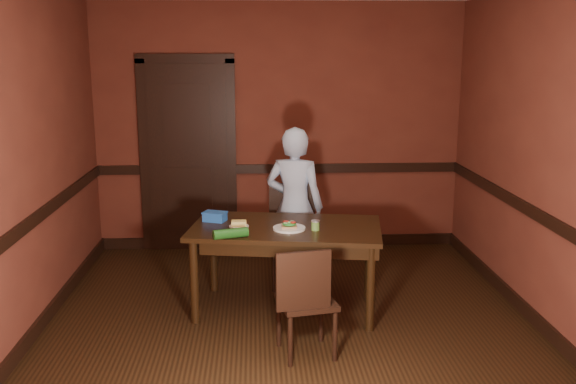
{
  "coord_description": "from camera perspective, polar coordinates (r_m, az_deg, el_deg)",
  "views": [
    {
      "loc": [
        -0.27,
        -4.77,
        2.18
      ],
      "look_at": [
        0.0,
        0.35,
        1.05
      ],
      "focal_mm": 40.0,
      "sensor_mm": 36.0,
      "label": 1
    }
  ],
  "objects": [
    {
      "name": "wrapped_veg",
      "position": [
        5.06,
        -5.13,
        -3.68
      ],
      "size": [
        0.29,
        0.16,
        0.08
      ],
      "primitive_type": "cylinder",
      "rotation": [
        0.0,
        1.57,
        0.32
      ],
      "color": "#1A4E17",
      "rests_on": "dining_table"
    },
    {
      "name": "sauce_jar",
      "position": [
        5.27,
        2.45,
        -2.97
      ],
      "size": [
        0.07,
        0.07,
        0.08
      ],
      "rotation": [
        0.0,
        0.0,
        0.01
      ],
      "color": "#61923C",
      "rests_on": "dining_table"
    },
    {
      "name": "chair_far",
      "position": [
        6.04,
        0.65,
        -3.98
      ],
      "size": [
        0.48,
        0.48,
        0.95
      ],
      "primitive_type": null,
      "rotation": [
        0.0,
        0.0,
        -0.1
      ],
      "color": "black",
      "rests_on": "floor"
    },
    {
      "name": "floor",
      "position": [
        5.25,
        0.2,
        -12.1
      ],
      "size": [
        4.0,
        4.5,
        0.01
      ],
      "primitive_type": "cube",
      "color": "black",
      "rests_on": "ground"
    },
    {
      "name": "wall_left",
      "position": [
        5.14,
        -22.65,
        2.17
      ],
      "size": [
        0.02,
        4.5,
        2.7
      ],
      "primitive_type": "cube",
      "color": "#5F291D",
      "rests_on": "ground"
    },
    {
      "name": "dado_right",
      "position": [
        5.43,
        21.64,
        -2.11
      ],
      "size": [
        0.03,
        4.5,
        0.1
      ],
      "primitive_type": "cube",
      "color": "black",
      "rests_on": "ground"
    },
    {
      "name": "sandwich_plate",
      "position": [
        5.29,
        0.11,
        -3.14
      ],
      "size": [
        0.27,
        0.27,
        0.07
      ],
      "rotation": [
        0.0,
        0.0,
        -0.09
      ],
      "color": "white",
      "rests_on": "dining_table"
    },
    {
      "name": "baseboard_right",
      "position": [
        5.69,
        20.96,
        -10.33
      ],
      "size": [
        0.03,
        4.5,
        0.12
      ],
      "primitive_type": "cube",
      "color": "black",
      "rests_on": "ground"
    },
    {
      "name": "food_tub",
      "position": [
        5.57,
        -6.52,
        -2.17
      ],
      "size": [
        0.23,
        0.19,
        0.08
      ],
      "rotation": [
        0.0,
        0.0,
        -0.36
      ],
      "color": "blue",
      "rests_on": "dining_table"
    },
    {
      "name": "baseboard_back",
      "position": [
        7.32,
        -0.77,
        -4.39
      ],
      "size": [
        4.0,
        0.03,
        0.12
      ],
      "primitive_type": "cube",
      "color": "black",
      "rests_on": "ground"
    },
    {
      "name": "dado_back",
      "position": [
        7.13,
        -0.79,
        2.09
      ],
      "size": [
        4.0,
        0.03,
        0.1
      ],
      "primitive_type": "cube",
      "color": "black",
      "rests_on": "ground"
    },
    {
      "name": "baseboard_left",
      "position": [
        5.5,
        -21.36,
        -11.17
      ],
      "size": [
        0.03,
        4.5,
        0.12
      ],
      "primitive_type": "cube",
      "color": "black",
      "rests_on": "ground"
    },
    {
      "name": "person",
      "position": [
        6.02,
        0.59,
        -1.3
      ],
      "size": [
        0.63,
        0.51,
        1.5
      ],
      "primitive_type": "imported",
      "rotation": [
        0.0,
        0.0,
        2.84
      ],
      "color": "#A4BBD9",
      "rests_on": "floor"
    },
    {
      "name": "dado_left",
      "position": [
        5.23,
        -22.09,
        -2.68
      ],
      "size": [
        0.03,
        4.5,
        0.1
      ],
      "primitive_type": "cube",
      "color": "black",
      "rests_on": "ground"
    },
    {
      "name": "wall_front",
      "position": [
        2.67,
        2.94,
        -5.76
      ],
      "size": [
        4.0,
        0.02,
        2.7
      ],
      "primitive_type": "cube",
      "color": "#5F291D",
      "rests_on": "ground"
    },
    {
      "name": "wall_right",
      "position": [
        5.35,
        22.17,
        2.57
      ],
      "size": [
        0.02,
        4.5,
        2.7
      ],
      "primitive_type": "cube",
      "color": "#5F291D",
      "rests_on": "ground"
    },
    {
      "name": "cheese_saucer",
      "position": [
        5.38,
        -4.38,
        -2.89
      ],
      "size": [
        0.16,
        0.16,
        0.05
      ],
      "rotation": [
        0.0,
        0.0,
        0.04
      ],
      "color": "white",
      "rests_on": "dining_table"
    },
    {
      "name": "dining_table",
      "position": [
        5.51,
        -0.18,
        -6.76
      ],
      "size": [
        1.7,
        1.12,
        0.74
      ],
      "primitive_type": "cube",
      "rotation": [
        0.0,
        0.0,
        -0.15
      ],
      "color": "black",
      "rests_on": "floor"
    },
    {
      "name": "wall_back",
      "position": [
        7.07,
        -0.81,
        5.7
      ],
      "size": [
        4.0,
        0.02,
        2.7
      ],
      "primitive_type": "cube",
      "color": "#5F291D",
      "rests_on": "ground"
    },
    {
      "name": "door",
      "position": [
        7.11,
        -8.89,
        3.48
      ],
      "size": [
        1.05,
        0.07,
        2.2
      ],
      "color": "black",
      "rests_on": "ground"
    },
    {
      "name": "chair_near",
      "position": [
        4.71,
        1.65,
        -9.54
      ],
      "size": [
        0.46,
        0.46,
        0.84
      ],
      "primitive_type": null,
      "rotation": [
        0.0,
        0.0,
        3.35
      ],
      "color": "black",
      "rests_on": "floor"
    }
  ]
}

